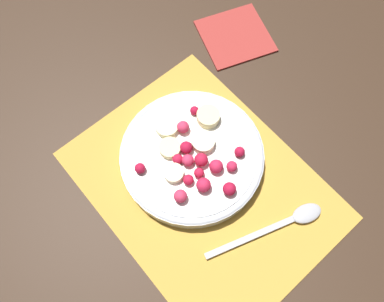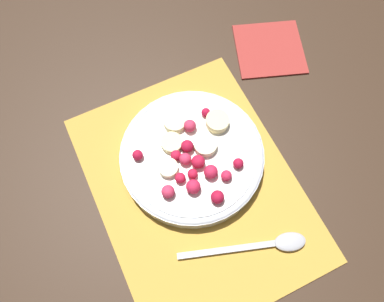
# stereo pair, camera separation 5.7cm
# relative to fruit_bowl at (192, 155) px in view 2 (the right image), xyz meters

# --- Properties ---
(ground_plane) EXTENTS (3.00, 3.00, 0.00)m
(ground_plane) POSITION_rel_fruit_bowl_xyz_m (-0.04, 0.02, -0.02)
(ground_plane) COLOR #382619
(placemat) EXTENTS (0.40, 0.30, 0.01)m
(placemat) POSITION_rel_fruit_bowl_xyz_m (-0.04, 0.02, -0.02)
(placemat) COLOR gold
(placemat) RESTS_ON ground_plane
(fruit_bowl) EXTENTS (0.23, 0.23, 0.05)m
(fruit_bowl) POSITION_rel_fruit_bowl_xyz_m (0.00, 0.00, 0.00)
(fruit_bowl) COLOR silver
(fruit_bowl) RESTS_ON placemat
(spoon) EXTENTS (0.08, 0.19, 0.01)m
(spoon) POSITION_rel_fruit_bowl_xyz_m (-0.17, -0.04, -0.01)
(spoon) COLOR #B2B2B7
(spoon) RESTS_ON placemat
(napkin) EXTENTS (0.15, 0.16, 0.01)m
(napkin) POSITION_rel_fruit_bowl_xyz_m (0.14, -0.22, -0.02)
(napkin) COLOR #A3332D
(napkin) RESTS_ON ground_plane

